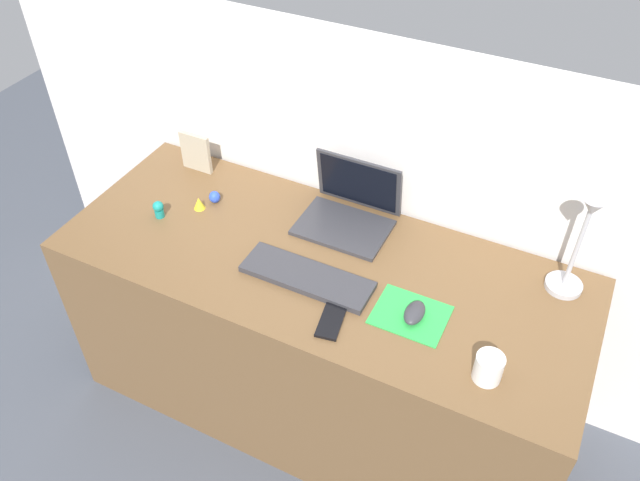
{
  "coord_description": "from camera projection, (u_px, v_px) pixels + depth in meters",
  "views": [
    {
      "loc": [
        0.65,
        -1.3,
        2.14
      ],
      "look_at": [
        0.0,
        0.0,
        0.83
      ],
      "focal_mm": 35.93,
      "sensor_mm": 36.0,
      "label": 1
    }
  ],
  "objects": [
    {
      "name": "ground_plane",
      "position": [
        320.0,
        397.0,
        2.51
      ],
      "size": [
        6.0,
        6.0,
        0.0
      ],
      "primitive_type": "plane",
      "color": "#474C56"
    },
    {
      "name": "back_wall",
      "position": [
        366.0,
        212.0,
        2.31
      ],
      "size": [
        2.89,
        0.05,
        1.33
      ],
      "primitive_type": "cube",
      "color": "silver",
      "rests_on": "ground_plane"
    },
    {
      "name": "desk",
      "position": [
        320.0,
        337.0,
        2.26
      ],
      "size": [
        1.69,
        0.67,
        0.74
      ],
      "primitive_type": "cube",
      "color": "brown",
      "rests_on": "ground_plane"
    },
    {
      "name": "laptop",
      "position": [
        351.0,
        208.0,
        2.12
      ],
      "size": [
        0.3,
        0.24,
        0.21
      ],
      "color": "#333338",
      "rests_on": "desk"
    },
    {
      "name": "keyboard",
      "position": [
        308.0,
        277.0,
        1.95
      ],
      "size": [
        0.41,
        0.13,
        0.02
      ],
      "primitive_type": "cube",
      "color": "#333338",
      "rests_on": "desk"
    },
    {
      "name": "mousepad",
      "position": [
        410.0,
        315.0,
        1.84
      ],
      "size": [
        0.21,
        0.17,
        0.0
      ],
      "primitive_type": "cube",
      "color": "green",
      "rests_on": "desk"
    },
    {
      "name": "mouse",
      "position": [
        415.0,
        313.0,
        1.82
      ],
      "size": [
        0.06,
        0.1,
        0.03
      ],
      "primitive_type": "ellipsoid",
      "color": "#333338",
      "rests_on": "mousepad"
    },
    {
      "name": "cell_phone",
      "position": [
        331.0,
        322.0,
        1.82
      ],
      "size": [
        0.09,
        0.14,
        0.01
      ],
      "primitive_type": "cube",
      "rotation": [
        0.0,
        0.0,
        0.18
      ],
      "color": "black",
      "rests_on": "desk"
    },
    {
      "name": "desk_lamp",
      "position": [
        577.0,
        248.0,
        1.79
      ],
      "size": [
        0.11,
        0.14,
        0.38
      ],
      "color": "#B7B7BC",
      "rests_on": "desk"
    },
    {
      "name": "picture_frame",
      "position": [
        196.0,
        152.0,
        2.33
      ],
      "size": [
        0.12,
        0.02,
        0.15
      ],
      "primitive_type": "cube",
      "color": "#B2A58C",
      "rests_on": "desk"
    },
    {
      "name": "coffee_mug",
      "position": [
        488.0,
        368.0,
        1.66
      ],
      "size": [
        0.08,
        0.08,
        0.08
      ],
      "primitive_type": "cylinder",
      "color": "white",
      "rests_on": "desk"
    },
    {
      "name": "toy_figurine_yellow",
      "position": [
        199.0,
        203.0,
        2.19
      ],
      "size": [
        0.04,
        0.04,
        0.04
      ],
      "primitive_type": "cone",
      "color": "yellow",
      "rests_on": "desk"
    },
    {
      "name": "toy_figurine_teal",
      "position": [
        159.0,
        209.0,
        2.15
      ],
      "size": [
        0.04,
        0.04,
        0.06
      ],
      "color": "teal",
      "rests_on": "desk"
    },
    {
      "name": "toy_figurine_blue",
      "position": [
        215.0,
        197.0,
        2.22
      ],
      "size": [
        0.04,
        0.04,
        0.04
      ],
      "primitive_type": "ellipsoid",
      "color": "blue",
      "rests_on": "desk"
    }
  ]
}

